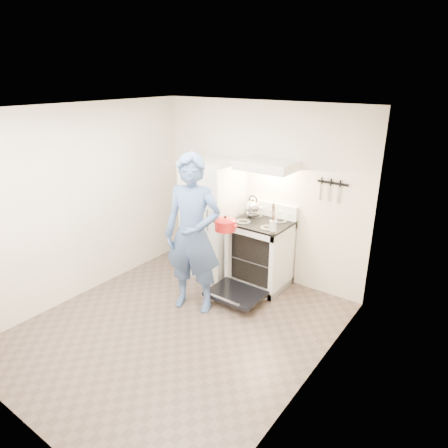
{
  "coord_description": "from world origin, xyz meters",
  "views": [
    {
      "loc": [
        2.79,
        -2.89,
        2.83
      ],
      "look_at": [
        -0.05,
        1.0,
        1.0
      ],
      "focal_mm": 32.0,
      "sensor_mm": 36.0,
      "label": 1
    }
  ],
  "objects_px": {
    "refrigerator": "(213,217)",
    "person": "(193,235)",
    "dutch_oven": "(225,225)",
    "tea_kettle": "(253,206)",
    "stove_body": "(260,255)"
  },
  "relations": [
    {
      "from": "tea_kettle",
      "to": "dutch_oven",
      "type": "bearing_deg",
      "value": -84.79
    },
    {
      "from": "stove_body",
      "to": "person",
      "type": "xyz_separation_m",
      "value": [
        -0.38,
        -0.98,
        0.53
      ]
    },
    {
      "from": "refrigerator",
      "to": "dutch_oven",
      "type": "distance_m",
      "value": 0.93
    },
    {
      "from": "stove_body",
      "to": "tea_kettle",
      "type": "relative_size",
      "value": 3.01
    },
    {
      "from": "dutch_oven",
      "to": "refrigerator",
      "type": "bearing_deg",
      "value": 137.45
    },
    {
      "from": "stove_body",
      "to": "refrigerator",
      "type": "bearing_deg",
      "value": -178.23
    },
    {
      "from": "tea_kettle",
      "to": "person",
      "type": "distance_m",
      "value": 1.11
    },
    {
      "from": "person",
      "to": "dutch_oven",
      "type": "xyz_separation_m",
      "value": [
        0.23,
        0.35,
        0.07
      ]
    },
    {
      "from": "refrigerator",
      "to": "person",
      "type": "distance_m",
      "value": 1.06
    },
    {
      "from": "refrigerator",
      "to": "stove_body",
      "type": "relative_size",
      "value": 1.85
    },
    {
      "from": "tea_kettle",
      "to": "dutch_oven",
      "type": "distance_m",
      "value": 0.75
    },
    {
      "from": "person",
      "to": "dutch_oven",
      "type": "height_order",
      "value": "person"
    },
    {
      "from": "refrigerator",
      "to": "tea_kettle",
      "type": "bearing_deg",
      "value": 12.55
    },
    {
      "from": "refrigerator",
      "to": "person",
      "type": "bearing_deg",
      "value": -65.7
    },
    {
      "from": "stove_body",
      "to": "dutch_oven",
      "type": "bearing_deg",
      "value": -102.65
    }
  ]
}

